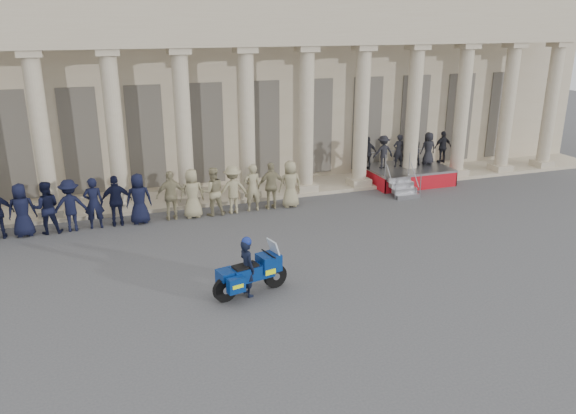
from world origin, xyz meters
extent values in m
plane|color=#414143|center=(0.00, 0.00, 0.00)|extent=(90.00, 90.00, 0.00)
cube|color=tan|center=(0.00, 15.00, 4.50)|extent=(40.00, 10.00, 9.00)
cube|color=tan|center=(0.00, 8.80, 0.07)|extent=(40.00, 2.60, 0.15)
cube|color=tan|center=(0.00, 8.00, 6.79)|extent=(35.80, 1.00, 1.00)
cube|color=tan|center=(0.00, 8.00, 7.89)|extent=(35.80, 1.00, 1.20)
cube|color=tan|center=(-6.50, 8.00, 0.30)|extent=(0.90, 0.90, 0.30)
cylinder|color=tan|center=(-6.50, 8.00, 3.25)|extent=(0.64, 0.64, 5.60)
cube|color=tan|center=(-6.50, 8.00, 6.17)|extent=(0.85, 0.85, 0.24)
cube|color=tan|center=(-3.90, 8.00, 0.30)|extent=(0.90, 0.90, 0.30)
cylinder|color=tan|center=(-3.90, 8.00, 3.25)|extent=(0.64, 0.64, 5.60)
cube|color=tan|center=(-3.90, 8.00, 6.17)|extent=(0.85, 0.85, 0.24)
cube|color=tan|center=(-1.30, 8.00, 0.30)|extent=(0.90, 0.90, 0.30)
cylinder|color=tan|center=(-1.30, 8.00, 3.25)|extent=(0.64, 0.64, 5.60)
cube|color=tan|center=(-1.30, 8.00, 6.17)|extent=(0.85, 0.85, 0.24)
cube|color=tan|center=(1.30, 8.00, 0.30)|extent=(0.90, 0.90, 0.30)
cylinder|color=tan|center=(1.30, 8.00, 3.25)|extent=(0.64, 0.64, 5.60)
cube|color=tan|center=(1.30, 8.00, 6.17)|extent=(0.85, 0.85, 0.24)
cube|color=tan|center=(3.90, 8.00, 0.30)|extent=(0.90, 0.90, 0.30)
cylinder|color=tan|center=(3.90, 8.00, 3.25)|extent=(0.64, 0.64, 5.60)
cube|color=tan|center=(3.90, 8.00, 6.17)|extent=(0.85, 0.85, 0.24)
cube|color=tan|center=(6.50, 8.00, 0.30)|extent=(0.90, 0.90, 0.30)
cylinder|color=tan|center=(6.50, 8.00, 3.25)|extent=(0.64, 0.64, 5.60)
cube|color=tan|center=(6.50, 8.00, 6.17)|extent=(0.85, 0.85, 0.24)
cube|color=tan|center=(9.10, 8.00, 0.30)|extent=(0.90, 0.90, 0.30)
cylinder|color=tan|center=(9.10, 8.00, 3.25)|extent=(0.64, 0.64, 5.60)
cube|color=tan|center=(9.10, 8.00, 6.17)|extent=(0.85, 0.85, 0.24)
cube|color=tan|center=(11.70, 8.00, 0.30)|extent=(0.90, 0.90, 0.30)
cylinder|color=tan|center=(11.70, 8.00, 3.25)|extent=(0.64, 0.64, 5.60)
cube|color=tan|center=(11.70, 8.00, 6.17)|extent=(0.85, 0.85, 0.24)
cube|color=tan|center=(14.30, 8.00, 0.30)|extent=(0.90, 0.90, 0.30)
cylinder|color=tan|center=(14.30, 8.00, 3.25)|extent=(0.64, 0.64, 5.60)
cube|color=tan|center=(14.30, 8.00, 6.17)|extent=(0.85, 0.85, 0.24)
cube|color=tan|center=(16.90, 8.00, 0.30)|extent=(0.90, 0.90, 0.30)
cylinder|color=tan|center=(16.90, 8.00, 3.25)|extent=(0.64, 0.64, 5.60)
cube|color=tan|center=(16.90, 8.00, 6.17)|extent=(0.85, 0.85, 0.24)
cube|color=black|center=(-7.80, 10.02, 2.55)|extent=(1.30, 0.12, 4.20)
cube|color=black|center=(-5.20, 10.02, 2.55)|extent=(1.30, 0.12, 4.20)
cube|color=black|center=(-2.60, 10.02, 2.55)|extent=(1.30, 0.12, 4.20)
cube|color=black|center=(0.00, 10.02, 2.55)|extent=(1.30, 0.12, 4.20)
cube|color=black|center=(2.60, 10.02, 2.55)|extent=(1.30, 0.12, 4.20)
cube|color=black|center=(5.20, 10.02, 2.55)|extent=(1.30, 0.12, 4.20)
cube|color=black|center=(7.80, 10.02, 2.55)|extent=(1.30, 0.12, 4.20)
cube|color=black|center=(10.40, 10.02, 2.55)|extent=(1.30, 0.12, 4.20)
cube|color=black|center=(13.00, 10.02, 2.55)|extent=(1.30, 0.12, 4.20)
cube|color=black|center=(15.60, 10.02, 2.55)|extent=(1.30, 0.12, 4.20)
imported|color=black|center=(-7.33, 6.48, 0.96)|extent=(0.94, 0.61, 1.92)
imported|color=black|center=(-6.53, 6.48, 0.96)|extent=(0.93, 0.73, 1.92)
imported|color=black|center=(-5.73, 6.48, 0.96)|extent=(1.24, 0.71, 1.92)
imported|color=black|center=(-4.93, 6.48, 0.96)|extent=(0.70, 0.46, 1.92)
imported|color=black|center=(-4.13, 6.48, 0.96)|extent=(1.12, 0.47, 1.92)
imported|color=black|center=(-3.34, 6.48, 0.96)|extent=(0.94, 0.61, 1.92)
imported|color=gray|center=(-2.14, 6.48, 0.96)|extent=(1.12, 0.47, 1.92)
imported|color=gray|center=(-1.34, 6.48, 0.96)|extent=(0.94, 0.61, 1.92)
imported|color=gray|center=(-0.54, 6.48, 0.96)|extent=(0.93, 0.73, 1.92)
imported|color=gray|center=(0.26, 6.48, 0.96)|extent=(1.24, 0.71, 1.92)
imported|color=gray|center=(1.06, 6.48, 0.96)|extent=(0.70, 0.46, 1.92)
imported|color=gray|center=(1.85, 6.48, 0.96)|extent=(1.12, 0.47, 1.92)
imported|color=gray|center=(2.65, 6.48, 0.96)|extent=(0.94, 0.61, 1.92)
cube|color=gray|center=(9.03, 8.07, 0.70)|extent=(3.71, 2.65, 0.10)
cube|color=#AC0D18|center=(9.03, 6.77, 0.33)|extent=(3.71, 0.04, 0.65)
cube|color=#AC0D18|center=(7.19, 8.07, 0.33)|extent=(0.04, 2.65, 0.65)
cube|color=#AC0D18|center=(10.86, 8.07, 0.33)|extent=(0.04, 2.65, 0.65)
cube|color=gray|center=(7.77, 5.85, 0.09)|extent=(1.10, 0.28, 0.19)
cube|color=gray|center=(7.77, 6.13, 0.28)|extent=(1.10, 0.28, 0.19)
cube|color=gray|center=(7.77, 6.41, 0.47)|extent=(1.10, 0.28, 0.19)
cube|color=gray|center=(7.77, 6.69, 0.66)|extent=(1.10, 0.28, 0.19)
cylinder|color=gray|center=(9.03, 9.35, 1.25)|extent=(3.71, 0.04, 0.04)
imported|color=black|center=(7.03, 8.27, 1.51)|extent=(0.89, 0.37, 1.53)
imported|color=black|center=(7.83, 8.27, 1.51)|extent=(0.99, 0.57, 1.53)
imported|color=black|center=(8.63, 8.27, 1.51)|extent=(0.56, 0.37, 1.53)
imported|color=black|center=(9.43, 8.27, 1.51)|extent=(0.74, 0.58, 1.53)
imported|color=black|center=(10.23, 8.27, 1.51)|extent=(0.75, 0.49, 1.53)
imported|color=black|center=(11.03, 8.27, 1.51)|extent=(0.89, 0.37, 1.53)
cylinder|color=black|center=(-0.19, -0.28, 0.35)|extent=(0.71, 0.31, 0.70)
cylinder|color=black|center=(-1.73, -0.65, 0.35)|extent=(0.71, 0.31, 0.70)
cube|color=navy|center=(-0.91, -0.45, 0.66)|extent=(1.29, 0.72, 0.40)
cube|color=navy|center=(-0.40, -0.32, 0.83)|extent=(0.69, 0.67, 0.48)
cube|color=silver|center=(-0.40, -0.32, 0.58)|extent=(0.30, 0.36, 0.13)
cube|color=#B2BFCC|center=(-0.22, -0.28, 1.19)|extent=(0.33, 0.52, 0.57)
cube|color=black|center=(-1.12, -0.50, 0.87)|extent=(0.75, 0.51, 0.11)
cube|color=navy|center=(-1.68, -0.63, 0.74)|extent=(0.44, 0.44, 0.23)
cube|color=navy|center=(-1.50, -0.94, 0.58)|extent=(0.52, 0.34, 0.42)
cube|color=#E5FF0D|center=(-1.50, -0.94, 0.58)|extent=(0.37, 0.32, 0.11)
cube|color=navy|center=(-1.66, -0.28, 0.58)|extent=(0.52, 0.34, 0.42)
cube|color=#E5FF0D|center=(-1.66, -0.28, 0.58)|extent=(0.37, 0.32, 0.11)
cylinder|color=silver|center=(-1.48, -0.32, 0.32)|extent=(0.64, 0.25, 0.11)
cylinder|color=black|center=(-0.40, -0.32, 1.08)|extent=(0.21, 0.73, 0.04)
imported|color=black|center=(-1.06, -0.49, 0.82)|extent=(0.52, 0.67, 1.64)
sphere|color=navy|center=(-1.06, -0.49, 1.59)|extent=(0.28, 0.28, 0.28)
camera|label=1|loc=(-4.64, -14.14, 7.29)|focal=35.00mm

